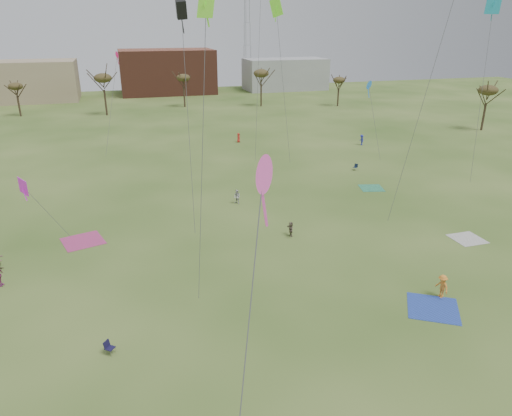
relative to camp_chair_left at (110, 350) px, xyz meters
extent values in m
plane|color=#305019|center=(11.41, -4.60, -0.26)|extent=(260.00, 260.00, 0.00)
imported|color=brown|center=(16.43, 12.92, 0.45)|extent=(0.52, 1.35, 1.43)
imported|color=orange|center=(23.33, -0.19, 0.65)|extent=(0.77, 1.23, 1.83)
imported|color=#BABABA|center=(13.66, 22.66, 0.54)|extent=(0.94, 0.98, 1.60)
imported|color=red|center=(20.98, 50.87, 0.53)|extent=(0.84, 0.92, 1.59)
imported|color=#21299A|center=(40.05, 43.30, 0.60)|extent=(0.72, 1.16, 1.72)
cube|color=#2745AB|center=(21.92, -1.31, -0.26)|extent=(4.73, 4.73, 0.03)
cube|color=beige|center=(32.08, 7.67, -0.26)|extent=(2.80, 2.80, 0.03)
cube|color=#B63872|center=(-2.43, 17.25, -0.26)|extent=(4.30, 4.30, 0.03)
cube|color=#31875F|center=(30.73, 23.21, -0.26)|extent=(3.29, 3.29, 0.03)
cube|color=#161334|center=(0.02, -0.01, 0.16)|extent=(0.70, 0.70, 0.04)
cube|color=#161334|center=(-0.16, 0.13, 0.39)|extent=(0.41, 0.47, 0.44)
cube|color=#121F34|center=(32.32, 30.58, 0.16)|extent=(0.69, 0.69, 0.04)
cube|color=#121F34|center=(32.52, 30.70, 0.39)|extent=(0.37, 0.50, 0.44)
cone|color=#F34CBA|center=(6.21, -11.25, 14.03)|extent=(1.30, 0.09, 1.30)
cube|color=#F34CBA|center=(6.21, -11.25, 13.20)|extent=(0.08, 0.08, 2.13)
cylinder|color=#4C4C51|center=(4.66, -14.03, 7.34)|extent=(3.15, 5.60, 13.40)
cylinder|color=#4C4C51|center=(20.62, 37.78, 14.19)|extent=(2.27, 4.36, 27.11)
cube|color=teal|center=(43.80, 22.85, 20.61)|extent=(1.15, 1.15, 2.26)
cube|color=teal|center=(43.80, 22.85, 19.81)|extent=(0.08, 0.08, 2.03)
cylinder|color=#4C4C51|center=(42.89, 21.22, 10.62)|extent=(1.88, 3.31, 19.97)
cube|color=#D225D1|center=(-6.26, 15.77, 5.91)|extent=(0.79, 0.79, 1.55)
cube|color=#D225D1|center=(-6.26, 15.77, 5.37)|extent=(0.08, 0.08, 1.39)
cylinder|color=#4C4C51|center=(-4.84, 16.26, 3.28)|extent=(2.88, 1.03, 5.29)
cylinder|color=#4C4C51|center=(27.88, 11.29, 11.62)|extent=(3.83, 0.87, 21.96)
cube|color=#6FEB27|center=(22.20, 35.40, 20.36)|extent=(1.07, 1.07, 2.10)
cube|color=#6FEB27|center=(22.20, 35.40, 19.62)|extent=(0.08, 0.08, 1.89)
cylinder|color=#4C4C51|center=(23.08, 34.53, 10.50)|extent=(1.81, 1.79, 19.72)
cone|color=blue|center=(35.44, 34.30, 10.65)|extent=(1.22, 0.09, 1.22)
cube|color=blue|center=(35.44, 34.30, 9.87)|extent=(0.08, 0.08, 1.99)
cylinder|color=#4C4C51|center=(36.01, 32.84, 5.64)|extent=(1.20, 2.96, 10.02)
cone|color=#BE144E|center=(2.59, 47.94, 14.38)|extent=(0.94, 0.07, 0.94)
cube|color=#BE144E|center=(2.59, 47.94, 13.78)|extent=(0.08, 0.08, 1.54)
cylinder|color=#4C4C51|center=(1.05, 45.95, 7.51)|extent=(3.13, 4.03, 13.75)
cube|color=black|center=(8.00, 18.44, 19.61)|extent=(0.85, 0.85, 1.45)
cube|color=black|center=(8.00, 18.44, 18.76)|extent=(0.08, 0.08, 2.18)
cylinder|color=#4C4C51|center=(7.79, 16.32, 10.13)|extent=(0.47, 4.28, 18.98)
cube|color=#6DD525|center=(7.56, 4.65, 19.60)|extent=(0.83, 0.83, 1.64)
cube|color=#6DD525|center=(7.56, 4.65, 19.02)|extent=(0.08, 0.08, 1.48)
cylinder|color=#4C4C51|center=(6.79, 3.94, 10.12)|extent=(1.59, 1.47, 18.96)
cylinder|color=#3A2B1E|center=(-18.59, 87.40, 1.90)|extent=(0.40, 0.40, 4.32)
ellipsoid|color=#473D1E|center=(-18.59, 87.40, 6.08)|extent=(3.02, 3.02, 1.58)
cylinder|color=#3A2B1E|center=(-0.59, 83.40, 2.44)|extent=(0.40, 0.40, 5.40)
ellipsoid|color=#473D1E|center=(-0.59, 83.40, 7.66)|extent=(3.78, 3.78, 1.98)
cylinder|color=#3A2B1E|center=(17.41, 89.40, 2.08)|extent=(0.40, 0.40, 4.68)
ellipsoid|color=#473D1E|center=(17.41, 89.40, 6.60)|extent=(3.28, 3.28, 1.72)
cylinder|color=#3A2B1E|center=(35.41, 85.40, 2.38)|extent=(0.40, 0.40, 5.28)
ellipsoid|color=#473D1E|center=(35.41, 85.40, 7.48)|extent=(3.70, 3.70, 1.94)
cylinder|color=#3A2B1E|center=(53.41, 80.40, 1.84)|extent=(0.40, 0.40, 4.20)
ellipsoid|color=#473D1E|center=(53.41, 80.40, 5.90)|extent=(2.94, 2.94, 1.54)
cylinder|color=#3A2B1E|center=(67.41, 47.40, 2.26)|extent=(0.40, 0.40, 5.04)
ellipsoid|color=#473D1E|center=(67.41, 47.40, 7.13)|extent=(3.53, 3.53, 1.85)
cube|color=#937F60|center=(-23.59, 110.40, 4.74)|extent=(32.00, 14.00, 10.00)
cube|color=brown|center=(16.41, 115.40, 5.74)|extent=(26.00, 16.00, 12.00)
cube|color=gray|center=(51.41, 113.40, 4.24)|extent=(24.00, 12.00, 9.00)
cylinder|color=#9EA3A8|center=(42.31, 120.40, 18.74)|extent=(0.16, 0.16, 38.00)
cylinder|color=#9EA3A8|center=(40.96, 121.18, 18.74)|extent=(0.16, 0.16, 38.00)
cylinder|color=#9EA3A8|center=(40.96, 119.62, 18.74)|extent=(0.16, 0.16, 38.00)
camera|label=1|loc=(2.01, -24.86, 18.49)|focal=32.87mm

